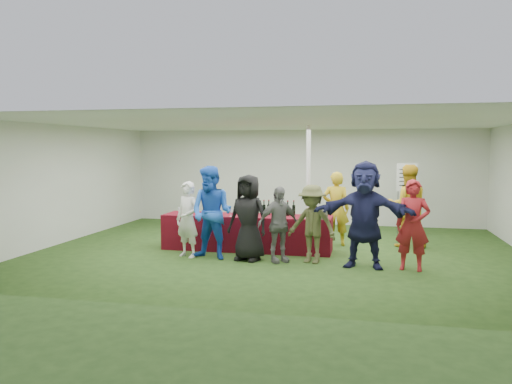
% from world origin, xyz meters
% --- Properties ---
extents(ground, '(60.00, 60.00, 0.00)m').
position_xyz_m(ground, '(0.00, 0.00, 0.00)').
color(ground, '#284719').
rests_on(ground, ground).
extents(tent, '(10.00, 10.00, 10.00)m').
position_xyz_m(tent, '(0.50, 1.20, 1.35)').
color(tent, white).
rests_on(tent, ground).
extents(serving_table, '(3.60, 0.80, 0.75)m').
position_xyz_m(serving_table, '(-0.67, -0.01, 0.38)').
color(serving_table, maroon).
rests_on(serving_table, ground).
extents(wine_bottles, '(0.70, 0.15, 0.32)m').
position_xyz_m(wine_bottles, '(-0.01, 0.12, 0.87)').
color(wine_bottles, black).
rests_on(wine_bottles, serving_table).
extents(wine_glasses, '(2.77, 0.10, 0.16)m').
position_xyz_m(wine_glasses, '(-1.12, -0.27, 0.86)').
color(wine_glasses, silver).
rests_on(wine_glasses, serving_table).
extents(water_bottle, '(0.07, 0.07, 0.23)m').
position_xyz_m(water_bottle, '(-0.55, 0.07, 0.85)').
color(water_bottle, silver).
rests_on(water_bottle, serving_table).
extents(bar_towel, '(0.25, 0.18, 0.03)m').
position_xyz_m(bar_towel, '(0.85, 0.04, 0.77)').
color(bar_towel, white).
rests_on(bar_towel, serving_table).
extents(dump_bucket, '(0.23, 0.23, 0.18)m').
position_xyz_m(dump_bucket, '(0.95, -0.23, 0.84)').
color(dump_bucket, slate).
rests_on(dump_bucket, serving_table).
extents(wine_list_sign, '(0.50, 0.03, 1.80)m').
position_xyz_m(wine_list_sign, '(2.80, 2.67, 1.32)').
color(wine_list_sign, slate).
rests_on(wine_list_sign, ground).
extents(staff_pourer, '(0.61, 0.41, 1.66)m').
position_xyz_m(staff_pourer, '(1.16, 0.92, 0.83)').
color(staff_pourer, gold).
rests_on(staff_pourer, ground).
extents(staff_back, '(0.97, 0.80, 1.82)m').
position_xyz_m(staff_back, '(2.70, 1.08, 0.91)').
color(staff_back, gold).
rests_on(staff_back, ground).
extents(customer_0, '(0.65, 0.55, 1.51)m').
position_xyz_m(customer_0, '(-1.66, -0.93, 0.76)').
color(customer_0, white).
rests_on(customer_0, ground).
extents(customer_1, '(1.02, 0.87, 1.83)m').
position_xyz_m(customer_1, '(-1.14, -1.00, 0.91)').
color(customer_1, blue).
rests_on(customer_1, ground).
extents(customer_2, '(0.93, 0.73, 1.67)m').
position_xyz_m(customer_2, '(-0.41, -0.96, 0.83)').
color(customer_2, black).
rests_on(customer_2, ground).
extents(customer_3, '(0.89, 0.79, 1.45)m').
position_xyz_m(customer_3, '(0.18, -0.99, 0.73)').
color(customer_3, slate).
rests_on(customer_3, ground).
extents(customer_4, '(1.09, 0.83, 1.49)m').
position_xyz_m(customer_4, '(0.82, -0.92, 0.75)').
color(customer_4, '#4E502B').
rests_on(customer_4, ground).
extents(customer_5, '(1.86, 0.75, 1.95)m').
position_xyz_m(customer_5, '(1.79, -1.09, 0.97)').
color(customer_5, '#1A1C43').
rests_on(customer_5, ground).
extents(customer_6, '(0.65, 0.49, 1.62)m').
position_xyz_m(customer_6, '(2.63, -1.11, 0.81)').
color(customer_6, maroon).
rests_on(customer_6, ground).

